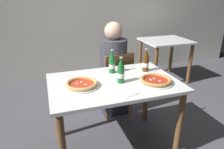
# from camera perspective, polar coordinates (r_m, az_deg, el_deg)

# --- Properties ---
(ground_plane) EXTENTS (8.00, 8.00, 0.00)m
(ground_plane) POSITION_cam_1_polar(r_m,az_deg,el_deg) (2.36, 0.40, -18.80)
(ground_plane) COLOR #4C4C51
(back_wall_tiled) EXTENTS (7.00, 0.10, 2.60)m
(back_wall_tiled) POSITION_cam_1_polar(r_m,az_deg,el_deg) (3.95, -10.41, 18.05)
(back_wall_tiled) COLOR silver
(back_wall_tiled) RESTS_ON ground_plane
(dining_table_main) EXTENTS (1.20, 0.80, 0.75)m
(dining_table_main) POSITION_cam_1_polar(r_m,az_deg,el_deg) (2.01, 0.45, -4.87)
(dining_table_main) COLOR silver
(dining_table_main) RESTS_ON ground_plane
(chair_behind_table) EXTENTS (0.45, 0.45, 0.85)m
(chair_behind_table) POSITION_cam_1_polar(r_m,az_deg,el_deg) (2.66, 0.91, -1.53)
(chair_behind_table) COLOR brown
(chair_behind_table) RESTS_ON ground_plane
(diner_seated) EXTENTS (0.34, 0.34, 1.21)m
(diner_seated) POSITION_cam_1_polar(r_m,az_deg,el_deg) (2.66, 0.38, 0.87)
(diner_seated) COLOR #2D3342
(diner_seated) RESTS_ON ground_plane
(dining_table_background) EXTENTS (0.80, 0.70, 0.75)m
(dining_table_background) POSITION_cam_1_polar(r_m,az_deg,el_deg) (3.83, 14.41, 6.87)
(dining_table_background) COLOR silver
(dining_table_background) RESTS_ON ground_plane
(pizza_margherita_near) EXTENTS (0.31, 0.31, 0.04)m
(pizza_margherita_near) POSITION_cam_1_polar(r_m,az_deg,el_deg) (1.86, -8.33, -2.66)
(pizza_margherita_near) COLOR white
(pizza_margherita_near) RESTS_ON dining_table_main
(pizza_marinara_far) EXTENTS (0.31, 0.31, 0.04)m
(pizza_marinara_far) POSITION_cam_1_polar(r_m,az_deg,el_deg) (1.96, 11.93, -1.66)
(pizza_marinara_far) COLOR white
(pizza_marinara_far) RESTS_ON dining_table_main
(beer_bottle_left) EXTENTS (0.07, 0.07, 0.25)m
(beer_bottle_left) POSITION_cam_1_polar(r_m,az_deg,el_deg) (1.90, 2.45, 0.71)
(beer_bottle_left) COLOR #196B2D
(beer_bottle_left) RESTS_ON dining_table_main
(beer_bottle_center) EXTENTS (0.07, 0.07, 0.25)m
(beer_bottle_center) POSITION_cam_1_polar(r_m,az_deg,el_deg) (2.20, 9.27, 3.49)
(beer_bottle_center) COLOR #512D0F
(beer_bottle_center) RESTS_ON dining_table_main
(beer_bottle_right) EXTENTS (0.07, 0.07, 0.25)m
(beer_bottle_right) POSITION_cam_1_polar(r_m,az_deg,el_deg) (2.13, 0.02, 3.15)
(beer_bottle_right) COLOR #196B2D
(beer_bottle_right) RESTS_ON dining_table_main
(napkin_with_cutlery) EXTENTS (0.23, 0.23, 0.01)m
(napkin_with_cutlery) POSITION_cam_1_polar(r_m,az_deg,el_deg) (1.76, 3.65, -4.70)
(napkin_with_cutlery) COLOR white
(napkin_with_cutlery) RESTS_ON dining_table_main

